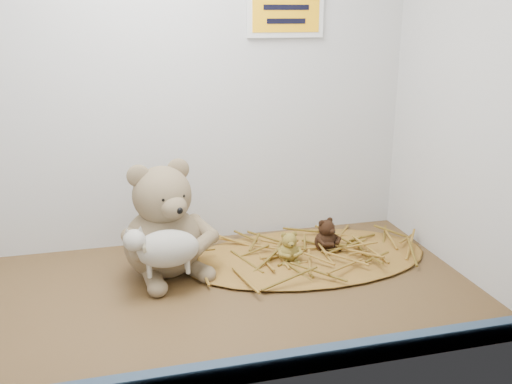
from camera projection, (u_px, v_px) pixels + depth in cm
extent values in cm
cube|color=#493219|center=(181.00, 298.00, 112.70)|extent=(120.00, 60.00, 0.40)
cube|color=silver|center=(156.00, 54.00, 126.82)|extent=(120.00, 0.40, 90.00)
cube|color=silver|center=(473.00, 59.00, 113.51)|extent=(0.40, 60.00, 90.00)
cube|color=#324961|center=(205.00, 376.00, 85.58)|extent=(119.28, 2.20, 3.60)
ellipsoid|color=brown|center=(307.00, 256.00, 130.45)|extent=(56.20, 32.63, 1.09)
cube|color=#F8A70C|center=(286.00, 7.00, 130.44)|extent=(16.00, 1.20, 11.00)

